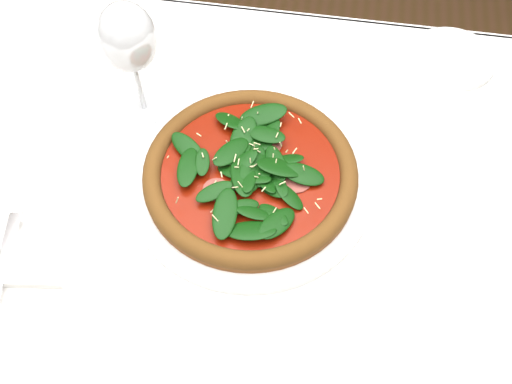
% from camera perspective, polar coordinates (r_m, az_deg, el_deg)
% --- Properties ---
extents(ground, '(6.00, 6.00, 0.00)m').
position_cam_1_polar(ground, '(1.46, -2.08, -17.07)').
color(ground, brown).
rests_on(ground, ground).
extents(dining_table, '(1.21, 0.81, 0.75)m').
position_cam_1_polar(dining_table, '(0.85, -3.41, -4.86)').
color(dining_table, white).
rests_on(dining_table, ground).
extents(plate, '(0.34, 0.34, 0.01)m').
position_cam_1_polar(plate, '(0.78, -0.55, 1.34)').
color(plate, white).
rests_on(plate, dining_table).
extents(pizza, '(0.36, 0.36, 0.04)m').
position_cam_1_polar(pizza, '(0.76, -0.57, 2.16)').
color(pizza, brown).
rests_on(pizza, plate).
extents(wine_glass, '(0.08, 0.08, 0.19)m').
position_cam_1_polar(wine_glass, '(0.79, -12.67, 14.57)').
color(wine_glass, silver).
rests_on(wine_glass, dining_table).
extents(napkin, '(0.16, 0.09, 0.01)m').
position_cam_1_polar(napkin, '(0.78, -23.62, -6.14)').
color(napkin, white).
rests_on(napkin, dining_table).
extents(fork, '(0.05, 0.16, 0.00)m').
position_cam_1_polar(fork, '(0.79, -23.38, -4.03)').
color(fork, silver).
rests_on(fork, napkin).
extents(saucer_far, '(0.14, 0.14, 0.01)m').
position_cam_1_polar(saucer_far, '(0.98, 19.02, 12.59)').
color(saucer_far, white).
rests_on(saucer_far, dining_table).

